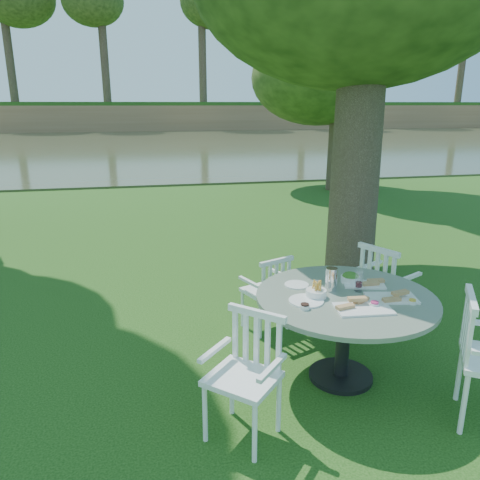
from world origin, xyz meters
TOP-DOWN VIEW (x-y plane):
  - ground at (0.00, 0.00)m, footprint 140.00×140.00m
  - table at (0.58, -1.43)m, footprint 1.52×1.52m
  - chair_ne at (1.34, -0.68)m, footprint 0.62×0.64m
  - chair_nw at (0.19, -0.42)m, footprint 0.54×0.52m
  - chair_sw at (-0.38, -1.92)m, footprint 0.64×0.64m
  - tableware at (0.57, -1.40)m, footprint 1.08×0.86m
  - river at (0.00, 23.00)m, footprint 100.00×28.00m
  - far_bank at (0.28, 41.12)m, footprint 100.00×18.00m

SIDE VIEW (x-z plane):
  - ground at x=0.00m, z-range 0.00..0.00m
  - river at x=0.00m, z-range -0.06..0.06m
  - chair_nw at x=0.19m, z-range 0.07..0.91m
  - chair_sw at x=-0.38m, z-range 0.08..1.00m
  - chair_ne at x=1.34m, z-range 0.08..1.04m
  - table at x=0.58m, z-range 0.26..1.05m
  - tableware at x=0.57m, z-range 0.72..0.93m
  - far_bank at x=0.28m, z-range -0.35..14.85m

